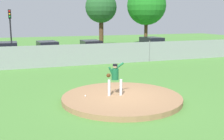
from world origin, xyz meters
TOP-DOWN VIEW (x-y plane):
  - ground_plane at (0.00, 6.00)m, footprint 80.00×80.00m
  - asphalt_strip at (0.00, 14.50)m, footprint 44.00×7.00m
  - pitchers_mound at (0.00, 0.00)m, footprint 5.47×5.47m
  - pitcher_youth at (-0.28, 0.19)m, footprint 0.82×0.32m
  - baseball at (-1.60, 0.44)m, footprint 0.07×0.07m
  - chainlink_fence at (0.00, 10.00)m, footprint 33.18×0.07m
  - parked_car_slate at (-1.56, 14.03)m, footprint 2.05×4.38m
  - parked_car_navy at (-4.94, 14.43)m, footprint 1.83×4.08m
  - parked_car_burgundy at (2.70, 14.67)m, footprint 1.91×4.26m
  - parked_car_teal at (9.31, 14.67)m, footprint 1.99×4.53m
  - traffic_cone_orange at (6.46, 16.89)m, footprint 0.40×0.40m
  - traffic_light_near at (-4.56, 18.29)m, footprint 0.28×0.46m
  - tree_slender_far at (6.31, 22.63)m, footprint 3.95×3.95m
  - tree_leaning_west at (12.76, 22.84)m, footprint 5.23×5.23m

SIDE VIEW (x-z plane):
  - ground_plane at x=0.00m, z-range 0.00..0.00m
  - asphalt_strip at x=0.00m, z-range 0.00..0.01m
  - pitchers_mound at x=0.00m, z-range 0.00..0.23m
  - traffic_cone_orange at x=6.46m, z-range -0.01..0.54m
  - baseball at x=-1.60m, z-range 0.23..0.30m
  - parked_car_burgundy at x=2.70m, z-range -0.03..1.56m
  - parked_car_navy at x=-4.94m, z-range -0.04..1.62m
  - parked_car_slate at x=-1.56m, z-range -0.04..1.64m
  - parked_car_teal at x=9.31m, z-range -0.04..1.70m
  - chainlink_fence at x=0.00m, z-range -0.05..1.76m
  - pitcher_youth at x=-0.28m, z-range 0.36..1.90m
  - traffic_light_near at x=-4.56m, z-range 0.85..5.41m
  - tree_slender_far at x=6.31m, z-range 1.50..8.56m
  - tree_leaning_west at x=12.76m, z-range 1.37..9.37m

